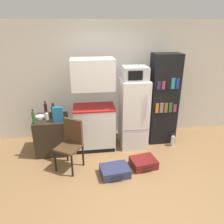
# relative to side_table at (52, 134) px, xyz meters

# --- Properties ---
(ground_plane) EXTENTS (24.00, 24.00, 0.00)m
(ground_plane) POSITION_rel_side_table_xyz_m (1.52, -1.28, -0.38)
(ground_plane) COLOR olive
(wall_back) EXTENTS (6.40, 0.10, 2.63)m
(wall_back) POSITION_rel_side_table_xyz_m (1.72, 0.72, 0.94)
(wall_back) COLOR silver
(wall_back) RESTS_ON ground_plane
(side_table) EXTENTS (0.65, 0.64, 0.76)m
(side_table) POSITION_rel_side_table_xyz_m (0.00, 0.00, 0.00)
(side_table) COLOR #2D2319
(side_table) RESTS_ON ground_plane
(kitchen_hutch) EXTENTS (0.86, 0.57, 1.93)m
(kitchen_hutch) POSITION_rel_side_table_xyz_m (0.89, 0.04, 0.50)
(kitchen_hutch) COLOR white
(kitchen_hutch) RESTS_ON ground_plane
(refrigerator) EXTENTS (0.56, 0.60, 1.48)m
(refrigerator) POSITION_rel_side_table_xyz_m (1.74, 0.03, 0.36)
(refrigerator) COLOR white
(refrigerator) RESTS_ON ground_plane
(microwave) EXTENTS (0.49, 0.44, 0.27)m
(microwave) POSITION_rel_side_table_xyz_m (1.74, 0.03, 1.24)
(microwave) COLOR #B7B7BC
(microwave) RESTS_ON refrigerator
(bookshelf) EXTENTS (0.59, 0.40, 1.99)m
(bookshelf) POSITION_rel_side_table_xyz_m (2.41, 0.13, 0.62)
(bookshelf) COLOR black
(bookshelf) RESTS_ON ground_plane
(bottle_amber_beer) EXTENTS (0.08, 0.08, 0.21)m
(bottle_amber_beer) POSITION_rel_side_table_xyz_m (0.13, -0.04, 0.47)
(bottle_amber_beer) COLOR brown
(bottle_amber_beer) RESTS_ON side_table
(bottle_milk_white) EXTENTS (0.07, 0.07, 0.17)m
(bottle_milk_white) POSITION_rel_side_table_xyz_m (-0.06, -0.06, 0.45)
(bottle_milk_white) COLOR white
(bottle_milk_white) RESTS_ON side_table
(bottle_blue_soda) EXTENTS (0.06, 0.06, 0.25)m
(bottle_blue_soda) POSITION_rel_side_table_xyz_m (0.05, 0.21, 0.48)
(bottle_blue_soda) COLOR #1E47A3
(bottle_blue_soda) RESTS_ON side_table
(bottle_wine_dark) EXTENTS (0.06, 0.06, 0.31)m
(bottle_wine_dark) POSITION_rel_side_table_xyz_m (-0.10, 0.17, 0.51)
(bottle_wine_dark) COLOR black
(bottle_wine_dark) RESTS_ON side_table
(bottle_green_tall) EXTENTS (0.06, 0.06, 0.28)m
(bottle_green_tall) POSITION_rel_side_table_xyz_m (-0.27, -0.22, 0.50)
(bottle_green_tall) COLOR #1E6028
(bottle_green_tall) RESTS_ON side_table
(bottle_olive_oil) EXTENTS (0.07, 0.07, 0.26)m
(bottle_olive_oil) POSITION_rel_side_table_xyz_m (0.05, 0.12, 0.49)
(bottle_olive_oil) COLOR #566619
(bottle_olive_oil) RESTS_ON side_table
(bowl) EXTENTS (0.18, 0.18, 0.05)m
(bowl) POSITION_rel_side_table_xyz_m (-0.20, 0.02, 0.40)
(bowl) COLOR silver
(bowl) RESTS_ON side_table
(cereal_box) EXTENTS (0.19, 0.07, 0.30)m
(cereal_box) POSITION_rel_side_table_xyz_m (0.18, -0.20, 0.53)
(cereal_box) COLOR #1E66A8
(cereal_box) RESTS_ON side_table
(chair) EXTENTS (0.55, 0.55, 0.94)m
(chair) POSITION_rel_side_table_xyz_m (0.42, -0.61, 0.17)
(chair) COLOR black
(chair) RESTS_ON ground_plane
(suitcase_large_flat) EXTENTS (0.55, 0.46, 0.16)m
(suitcase_large_flat) POSITION_rel_side_table_xyz_m (1.18, -1.00, -0.30)
(suitcase_large_flat) COLOR navy
(suitcase_large_flat) RESTS_ON ground_plane
(suitcase_small_flat) EXTENTS (0.52, 0.46, 0.16)m
(suitcase_small_flat) POSITION_rel_side_table_xyz_m (1.76, -0.83, -0.30)
(suitcase_small_flat) COLOR maroon
(suitcase_small_flat) RESTS_ON ground_plane
(water_bottle_front) EXTENTS (0.09, 0.09, 0.30)m
(water_bottle_front) POSITION_rel_side_table_xyz_m (2.61, -0.16, -0.25)
(water_bottle_front) COLOR silver
(water_bottle_front) RESTS_ON ground_plane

